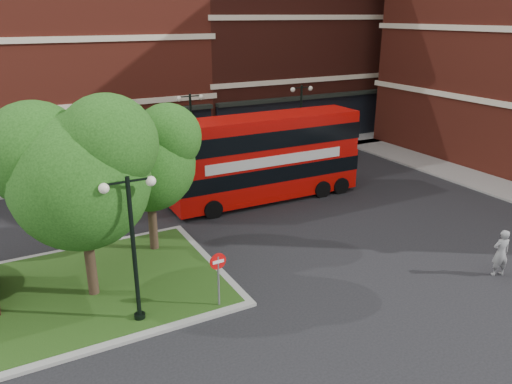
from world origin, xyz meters
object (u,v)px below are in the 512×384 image
woman (501,253)px  car_white (245,155)px  car_silver (122,166)px  bus (265,152)px

woman → car_white: (-1.88, 17.78, -0.20)m
car_silver → car_white: (7.75, -1.50, 0.06)m
bus → car_white: bearing=73.5°
bus → car_silver: (-5.85, 7.66, -1.94)m
bus → woman: bearing=-71.3°
car_white → car_silver: bearing=77.0°
woman → bus: bearing=-55.3°
car_silver → car_white: size_ratio=0.89×
car_white → bus: bearing=160.8°
bus → woman: bus is taller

